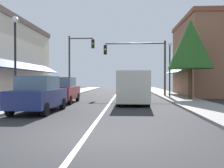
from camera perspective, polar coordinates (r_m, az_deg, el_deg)
ground_plane at (r=24.92m, az=0.64°, el=-2.76°), size 80.00×80.00×0.00m
sidewalk_left at (r=25.76m, az=-11.68°, el=-2.52°), size 2.60×56.00×0.12m
sidewalk_right at (r=25.27m, az=13.22°, el=-2.59°), size 2.60×56.00×0.12m
lane_center_stripe at (r=24.92m, az=0.64°, el=-2.75°), size 0.14×52.00×0.01m
storefront_right_block at (r=28.11m, az=19.95°, el=5.52°), size 6.06×10.20×7.76m
parked_car_nearest_left at (r=12.85m, az=-16.01°, el=-2.26°), size 1.87×4.14×1.77m
parked_car_second_left at (r=17.92m, az=-10.96°, el=-1.37°), size 1.82×4.12×1.77m
van_in_lane at (r=16.87m, az=4.63°, el=-0.58°), size 2.03×5.19×2.12m
traffic_signal_mast_arm at (r=24.79m, az=6.78°, el=5.83°), size 5.95×0.50×5.35m
traffic_signal_left_corner at (r=26.82m, az=-7.79°, el=6.03°), size 2.73×0.50×6.14m
street_lamp_left_near at (r=15.34m, az=-20.76°, el=7.73°), size 0.36×0.36×5.13m
street_lamp_right_mid at (r=22.56m, az=12.74°, el=5.17°), size 0.36×0.36×4.87m
tree_right_near at (r=20.91m, az=17.08°, el=8.49°), size 3.47×3.47×6.29m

